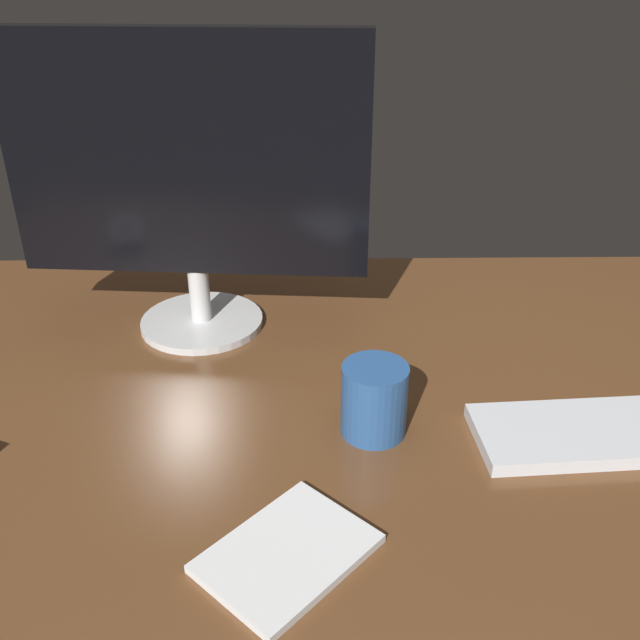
# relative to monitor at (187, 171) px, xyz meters

# --- Properties ---
(desk) EXTENTS (1.40, 0.84, 0.02)m
(desk) POSITION_rel_monitor_xyz_m (0.17, -0.17, -0.25)
(desk) COLOR brown
(desk) RESTS_ON ground
(monitor) EXTENTS (0.50, 0.18, 0.42)m
(monitor) POSITION_rel_monitor_xyz_m (0.00, 0.00, 0.00)
(monitor) COLOR silver
(monitor) RESTS_ON desk
(keyboard) EXTENTS (0.39, 0.14, 0.02)m
(keyboard) POSITION_rel_monitor_xyz_m (0.55, -0.28, -0.23)
(keyboard) COLOR silver
(keyboard) RESTS_ON desk
(coffee_mug) EXTENTS (0.08, 0.08, 0.09)m
(coffee_mug) POSITION_rel_monitor_xyz_m (0.24, -0.27, -0.20)
(coffee_mug) COLOR #28518C
(coffee_mug) RESTS_ON desk
(notepad) EXTENTS (0.19, 0.19, 0.01)m
(notepad) POSITION_rel_monitor_xyz_m (0.14, -0.46, -0.24)
(notepad) COLOR silver
(notepad) RESTS_ON desk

